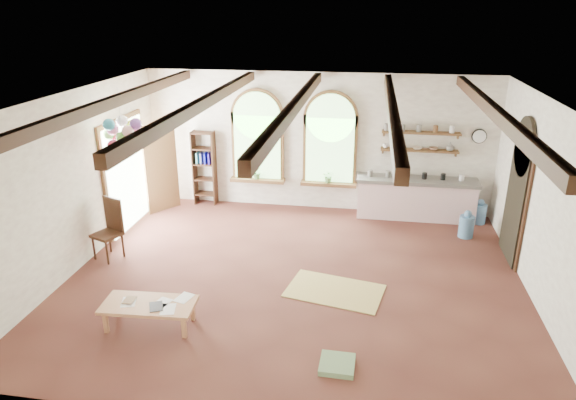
% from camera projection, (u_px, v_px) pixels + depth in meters
% --- Properties ---
extents(floor, '(8.00, 8.00, 0.00)m').
position_uv_depth(floor, '(295.00, 278.00, 9.21)').
color(floor, brown).
rests_on(floor, ground).
extents(ceiling_beams, '(6.20, 6.80, 0.18)m').
position_uv_depth(ceiling_beams, '(295.00, 105.00, 8.10)').
color(ceiling_beams, '#342010').
rests_on(ceiling_beams, ceiling).
extents(window_left, '(1.30, 0.28, 2.20)m').
position_uv_depth(window_left, '(257.00, 140.00, 11.99)').
color(window_left, brown).
rests_on(window_left, floor).
extents(window_right, '(1.30, 0.28, 2.20)m').
position_uv_depth(window_right, '(330.00, 142.00, 11.73)').
color(window_right, brown).
rests_on(window_right, floor).
extents(left_doorway, '(0.10, 1.90, 2.50)m').
position_uv_depth(left_doorway, '(126.00, 175.00, 11.04)').
color(left_doorway, brown).
rests_on(left_doorway, floor).
extents(right_doorway, '(0.10, 1.30, 2.40)m').
position_uv_depth(right_doorway, '(515.00, 204.00, 9.60)').
color(right_doorway, black).
rests_on(right_doorway, floor).
extents(kitchen_counter, '(2.68, 0.62, 0.94)m').
position_uv_depth(kitchen_counter, '(416.00, 198.00, 11.64)').
color(kitchen_counter, white).
rests_on(kitchen_counter, floor).
extents(wall_shelf_lower, '(1.70, 0.24, 0.04)m').
position_uv_depth(wall_shelf_lower, '(419.00, 150.00, 11.42)').
color(wall_shelf_lower, brown).
rests_on(wall_shelf_lower, wall_back).
extents(wall_shelf_upper, '(1.70, 0.24, 0.04)m').
position_uv_depth(wall_shelf_upper, '(421.00, 133.00, 11.28)').
color(wall_shelf_upper, brown).
rests_on(wall_shelf_upper, wall_back).
extents(wall_clock, '(0.32, 0.04, 0.32)m').
position_uv_depth(wall_clock, '(479.00, 136.00, 11.17)').
color(wall_clock, black).
rests_on(wall_clock, wall_back).
extents(bookshelf, '(0.53, 0.32, 1.80)m').
position_uv_depth(bookshelf, '(204.00, 168.00, 12.35)').
color(bookshelf, '#342010').
rests_on(bookshelf, floor).
extents(coffee_table, '(1.42, 0.72, 0.40)m').
position_uv_depth(coffee_table, '(149.00, 306.00, 7.71)').
color(coffee_table, tan).
rests_on(coffee_table, floor).
extents(side_chair, '(0.61, 0.61, 1.18)m').
position_uv_depth(side_chair, '(109.00, 241.00, 9.84)').
color(side_chair, '#342010').
rests_on(side_chair, floor).
extents(floor_mat, '(1.76, 1.29, 0.02)m').
position_uv_depth(floor_mat, '(335.00, 291.00, 8.77)').
color(floor_mat, tan).
rests_on(floor_mat, floor).
extents(floor_cushion, '(0.48, 0.48, 0.08)m').
position_uv_depth(floor_cushion, '(337.00, 364.00, 6.93)').
color(floor_cushion, '#6A8B60').
rests_on(floor_cushion, floor).
extents(water_jug_a, '(0.29, 0.29, 0.57)m').
position_uv_depth(water_jug_a, '(479.00, 213.00, 11.43)').
color(water_jug_a, '#5180AE').
rests_on(water_jug_a, floor).
extents(water_jug_b, '(0.31, 0.31, 0.60)m').
position_uv_depth(water_jug_b, '(466.00, 226.00, 10.74)').
color(water_jug_b, '#5180AE').
rests_on(water_jug_b, floor).
extents(balloon_cluster, '(0.84, 0.84, 1.14)m').
position_uv_depth(balloon_cluster, '(122.00, 132.00, 9.61)').
color(balloon_cluster, white).
rests_on(balloon_cluster, floor).
extents(table_book, '(0.17, 0.24, 0.02)m').
position_uv_depth(table_book, '(124.00, 300.00, 7.77)').
color(table_book, olive).
rests_on(table_book, coffee_table).
extents(tablet, '(0.29, 0.33, 0.01)m').
position_uv_depth(tablet, '(156.00, 307.00, 7.60)').
color(tablet, black).
rests_on(tablet, coffee_table).
extents(potted_plant_left, '(0.27, 0.23, 0.30)m').
position_uv_depth(potted_plant_left, '(257.00, 173.00, 12.17)').
color(potted_plant_left, '#598C4C').
rests_on(potted_plant_left, window_left).
extents(potted_plant_right, '(0.27, 0.23, 0.30)m').
position_uv_depth(potted_plant_right, '(329.00, 176.00, 11.92)').
color(potted_plant_right, '#598C4C').
rests_on(potted_plant_right, window_right).
extents(shelf_cup_a, '(0.12, 0.10, 0.10)m').
position_uv_depth(shelf_cup_a, '(385.00, 146.00, 11.51)').
color(shelf_cup_a, white).
rests_on(shelf_cup_a, wall_shelf_lower).
extents(shelf_cup_b, '(0.10, 0.10, 0.09)m').
position_uv_depth(shelf_cup_b, '(401.00, 147.00, 11.46)').
color(shelf_cup_b, beige).
rests_on(shelf_cup_b, wall_shelf_lower).
extents(shelf_bowl_a, '(0.22, 0.22, 0.05)m').
position_uv_depth(shelf_bowl_a, '(417.00, 148.00, 11.41)').
color(shelf_bowl_a, beige).
rests_on(shelf_bowl_a, wall_shelf_lower).
extents(shelf_bowl_b, '(0.20, 0.20, 0.06)m').
position_uv_depth(shelf_bowl_b, '(433.00, 149.00, 11.36)').
color(shelf_bowl_b, '#8C664C').
rests_on(shelf_bowl_b, wall_shelf_lower).
extents(shelf_vase, '(0.18, 0.18, 0.19)m').
position_uv_depth(shelf_vase, '(450.00, 146.00, 11.28)').
color(shelf_vase, slate).
rests_on(shelf_vase, wall_shelf_lower).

